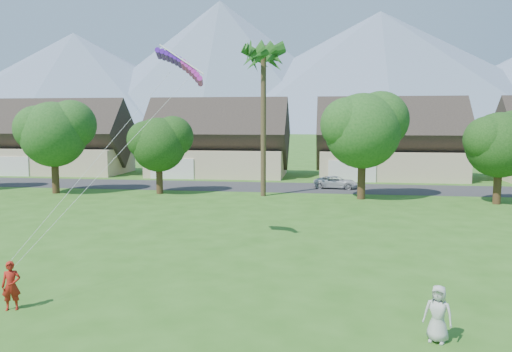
% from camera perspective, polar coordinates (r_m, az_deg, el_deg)
% --- Properties ---
extents(street, '(90.00, 7.00, 0.01)m').
position_cam_1_polar(street, '(46.98, 4.10, -1.31)').
color(street, '#2D2D30').
rests_on(street, ground).
extents(kite_flyer, '(0.71, 0.59, 1.67)m').
position_cam_1_polar(kite_flyer, '(18.99, -26.19, -11.18)').
color(kite_flyer, '#A01C12').
rests_on(kite_flyer, ground).
extents(watcher, '(0.96, 0.81, 1.67)m').
position_cam_1_polar(watcher, '(15.73, 20.08, -14.56)').
color(watcher, '#B3B4AF').
rests_on(watcher, ground).
extents(parked_car, '(4.23, 2.24, 1.13)m').
position_cam_1_polar(parked_car, '(46.81, 9.13, -0.71)').
color(parked_car, silver).
rests_on(parked_car, ground).
extents(mountain_ridge, '(540.00, 240.00, 70.00)m').
position_cam_1_polar(mountain_ridge, '(273.47, 9.72, 11.19)').
color(mountain_ridge, slate).
rests_on(mountain_ridge, ground).
extents(houses_row, '(72.75, 8.19, 8.86)m').
position_cam_1_polar(houses_row, '(55.57, 5.28, 3.45)').
color(houses_row, beige).
rests_on(houses_row, ground).
extents(tree_row, '(62.27, 6.67, 8.45)m').
position_cam_1_polar(tree_row, '(40.61, 1.95, 4.40)').
color(tree_row, '#47301C').
rests_on(tree_row, ground).
extents(fan_palm, '(3.00, 3.00, 13.80)m').
position_cam_1_polar(fan_palm, '(41.61, 0.86, 13.99)').
color(fan_palm, '#4C3D26').
rests_on(fan_palm, ground).
extents(parafoil_kite, '(2.62, 1.09, 0.50)m').
position_cam_1_polar(parafoil_kite, '(24.52, -8.45, 12.59)').
color(parafoil_kite, '#5117AE').
rests_on(parafoil_kite, ground).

